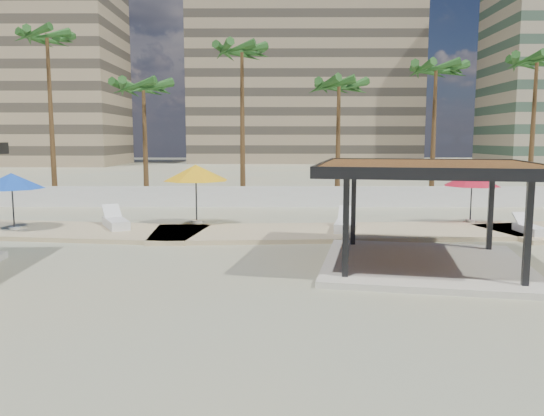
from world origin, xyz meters
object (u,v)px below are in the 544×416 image
(umbrella_c, at_px, (472,179))
(lounger_b, at_px, (345,225))
(lounger_c, at_px, (530,229))
(lounger_a, at_px, (116,222))
(pavilion_central, at_px, (427,205))

(umbrella_c, distance_m, lounger_b, 6.63)
(lounger_b, distance_m, lounger_c, 7.42)
(umbrella_c, height_order, lounger_a, umbrella_c)
(umbrella_c, distance_m, lounger_c, 3.68)
(umbrella_c, bearing_deg, lounger_b, -160.54)
(pavilion_central, distance_m, lounger_c, 7.78)
(lounger_c, bearing_deg, pavilion_central, 129.48)
(umbrella_c, bearing_deg, pavilion_central, -118.58)
(pavilion_central, height_order, umbrella_c, pavilion_central)
(pavilion_central, xyz_separation_m, lounger_b, (-1.68, 5.84, -1.55))
(lounger_a, bearing_deg, lounger_c, -122.05)
(lounger_b, bearing_deg, lounger_c, -84.17)
(lounger_c, bearing_deg, lounger_a, 83.33)
(umbrella_c, relative_size, lounger_b, 1.16)
(umbrella_c, xyz_separation_m, lounger_a, (-15.87, -1.55, -1.75))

